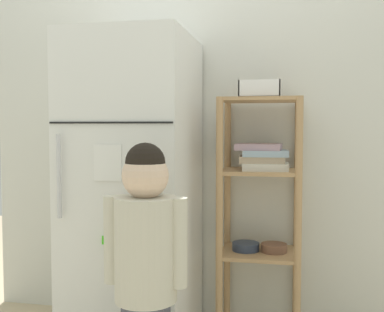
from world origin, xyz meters
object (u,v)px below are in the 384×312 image
child_standing (145,248)px  fruit_bin (262,90)px  pantry_shelf_unit (261,189)px  refrigerator (135,191)px

child_standing → fruit_bin: (0.41, 0.71, 0.66)m
child_standing → pantry_shelf_unit: 0.83m
refrigerator → fruit_bin: refrigerator is taller
refrigerator → pantry_shelf_unit: 0.65m
child_standing → fruit_bin: bearing=60.1°
refrigerator → child_standing: bearing=-67.7°
refrigerator → child_standing: size_ratio=1.49×
pantry_shelf_unit → fruit_bin: 0.51m
pantry_shelf_unit → fruit_bin: bearing=45.5°
child_standing → refrigerator: bearing=112.3°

